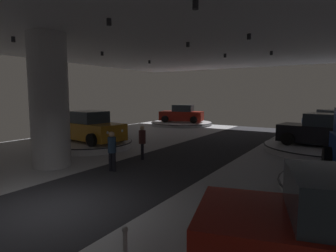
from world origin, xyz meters
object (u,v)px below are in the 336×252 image
column_left (49,101)px  display_platform_far_right (321,149)px  display_platform_mid_left (91,144)px  visitor_walking_near (142,140)px  display_car_mid_left (90,128)px  display_car_far_right (323,131)px  display_platform_deep_left (182,123)px  display_platform_deep_right (336,135)px  visitor_walking_far (112,149)px  display_car_deep_left (182,114)px

column_left → display_platform_far_right: bearing=45.0°
display_platform_mid_left → visitor_walking_near: size_ratio=2.93×
display_platform_far_right → display_car_mid_left: size_ratio=1.32×
display_platform_far_right → display_car_far_right: display_car_far_right is taller
display_platform_deep_left → visitor_walking_near: visitor_walking_near is taller
display_platform_far_right → display_platform_mid_left: (-11.20, -5.67, 0.02)m
column_left → display_car_mid_left: 4.48m
display_car_far_right → display_platform_deep_right: (0.50, 6.61, -0.97)m
display_car_far_right → display_platform_mid_left: (-11.23, -5.67, -0.89)m
display_platform_far_right → visitor_walking_far: bearing=-127.7°
display_car_far_right → visitor_walking_far: display_car_far_right is taller
display_car_deep_left → display_car_mid_left: display_car_mid_left is taller
display_car_far_right → visitor_walking_far: (-6.73, -8.66, -0.19)m
column_left → display_car_deep_left: bearing=101.0°
display_platform_mid_left → display_car_far_right: bearing=26.8°
column_left → display_platform_deep_right: (9.95, 16.04, -2.62)m
display_car_mid_left → visitor_walking_far: (4.53, -3.00, -0.24)m
display_car_far_right → display_platform_mid_left: display_car_far_right is taller
column_left → display_platform_mid_left: (-1.78, 3.76, -2.54)m
visitor_walking_near → display_platform_deep_right: bearing=60.0°
display_car_deep_left → visitor_walking_far: display_car_deep_left is taller
display_platform_deep_left → display_car_mid_left: 13.38m
column_left → visitor_walking_near: bearing=51.1°
display_car_mid_left → visitor_walking_near: (4.27, -0.72, -0.24)m
display_platform_far_right → display_car_far_right: bearing=-7.6°
display_platform_deep_right → display_car_far_right: bearing=-94.3°
column_left → visitor_walking_far: bearing=15.8°
display_platform_deep_left → display_platform_mid_left: size_ratio=1.30×
display_platform_far_right → display_car_deep_left: bearing=149.2°
display_platform_deep_right → visitor_walking_far: (-7.23, -15.26, 0.78)m
column_left → visitor_walking_far: size_ratio=3.46×
display_platform_far_right → display_car_deep_left: (-12.75, 7.60, 0.87)m
display_car_far_right → display_car_mid_left: size_ratio=1.01×
display_car_far_right → display_car_deep_left: bearing=149.3°
display_car_far_right → display_platform_mid_left: bearing=-153.2°
column_left → display_car_deep_left: column_left is taller
display_platform_far_right → display_platform_deep_left: size_ratio=0.96×
display_platform_deep_left → visitor_walking_far: (6.08, -16.25, 0.74)m
display_platform_deep_right → display_car_mid_left: size_ratio=1.35×
display_car_deep_left → display_platform_mid_left: (1.54, -13.26, -0.85)m
display_car_deep_left → display_platform_deep_right: size_ratio=0.77×
visitor_walking_near → column_left: bearing=-128.9°
column_left → display_car_deep_left: size_ratio=1.22×
column_left → display_car_far_right: size_ratio=1.25×
display_platform_deep_left → display_car_deep_left: size_ratio=1.34×
display_platform_far_right → display_platform_deep_left: bearing=149.3°
display_platform_mid_left → display_car_mid_left: (-0.03, 0.00, 0.93)m
display_platform_far_right → display_car_deep_left: 14.86m
display_platform_mid_left → visitor_walking_near: visitor_walking_near is taller
display_car_far_right → display_platform_deep_left: 14.92m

